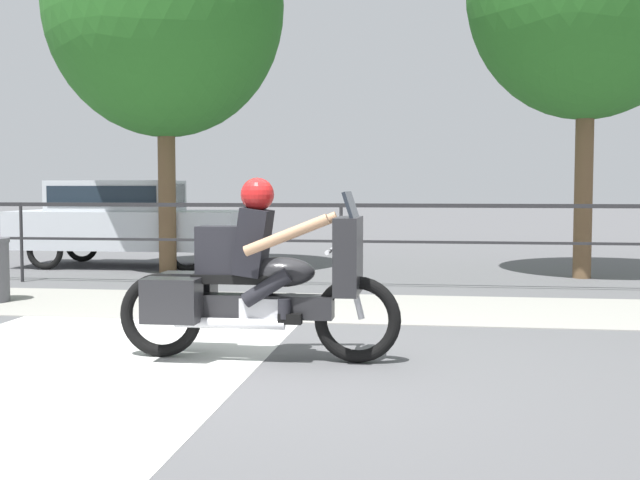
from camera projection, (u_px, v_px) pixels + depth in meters
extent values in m
plane|color=#565659|center=(269.00, 368.00, 6.69)|extent=(120.00, 120.00, 0.00)
cube|color=#99968E|center=(323.00, 307.00, 10.05)|extent=(44.00, 2.40, 0.01)
cube|color=silver|center=(63.00, 366.00, 6.73)|extent=(3.26, 6.00, 0.01)
cube|color=#232326|center=(341.00, 205.00, 11.95)|extent=(36.00, 0.04, 0.06)
cube|color=#232326|center=(341.00, 241.00, 11.99)|extent=(36.00, 0.03, 0.04)
cylinder|color=#232326|center=(21.00, 242.00, 12.69)|extent=(0.05, 0.05, 1.26)
cylinder|color=#232326|center=(341.00, 245.00, 11.99)|extent=(0.05, 0.05, 1.26)
torus|color=black|center=(357.00, 320.00, 6.86)|extent=(0.75, 0.11, 0.75)
torus|color=black|center=(161.00, 315.00, 7.10)|extent=(0.75, 0.11, 0.75)
cube|color=#232326|center=(257.00, 306.00, 6.97)|extent=(1.33, 0.22, 0.20)
cube|color=silver|center=(261.00, 312.00, 6.97)|extent=(0.34, 0.26, 0.26)
ellipsoid|color=#232326|center=(281.00, 272.00, 6.92)|extent=(0.60, 0.30, 0.26)
cube|color=black|center=(238.00, 278.00, 6.98)|extent=(0.77, 0.28, 0.08)
cube|color=#232326|center=(348.00, 256.00, 6.83)|extent=(0.20, 0.63, 0.66)
cube|color=#1E232B|center=(351.00, 205.00, 6.80)|extent=(0.10, 0.53, 0.24)
cylinder|color=silver|center=(332.00, 249.00, 6.85)|extent=(0.04, 0.70, 0.04)
cylinder|color=silver|center=(229.00, 323.00, 6.85)|extent=(0.96, 0.09, 0.09)
cube|color=#232326|center=(172.00, 300.00, 6.82)|extent=(0.48, 0.28, 0.38)
cube|color=#232326|center=(188.00, 293.00, 7.30)|extent=(0.48, 0.28, 0.38)
cylinder|color=silver|center=(354.00, 288.00, 6.84)|extent=(0.19, 0.06, 0.55)
cube|color=black|center=(253.00, 242.00, 6.94)|extent=(0.32, 0.36, 0.60)
sphere|color=tan|center=(257.00, 197.00, 6.91)|extent=(0.23, 0.23, 0.23)
sphere|color=#B21919|center=(257.00, 194.00, 6.91)|extent=(0.29, 0.29, 0.29)
cylinder|color=black|center=(267.00, 288.00, 6.80)|extent=(0.44, 0.13, 0.34)
cylinder|color=black|center=(284.00, 309.00, 6.79)|extent=(0.11, 0.11, 0.17)
cube|color=black|center=(290.00, 319.00, 6.79)|extent=(0.20, 0.10, 0.09)
cylinder|color=black|center=(274.00, 284.00, 7.09)|extent=(0.44, 0.13, 0.34)
cylinder|color=black|center=(290.00, 303.00, 7.08)|extent=(0.11, 0.11, 0.17)
cube|color=black|center=(296.00, 313.00, 7.08)|extent=(0.20, 0.10, 0.09)
cylinder|color=tan|center=(286.00, 235.00, 6.59)|extent=(0.72, 0.09, 0.36)
cylinder|color=tan|center=(298.00, 231.00, 7.18)|extent=(0.72, 0.09, 0.36)
cube|color=black|center=(220.00, 250.00, 6.99)|extent=(0.38, 0.24, 0.42)
cube|color=#B7BCC4|center=(131.00, 229.00, 15.13)|extent=(4.32, 1.68, 0.71)
cube|color=#B7BCC4|center=(117.00, 196.00, 15.13)|extent=(2.25, 1.48, 0.57)
cube|color=#19232D|center=(173.00, 196.00, 14.97)|extent=(0.04, 1.31, 0.45)
cube|color=#19232D|center=(117.00, 196.00, 15.13)|extent=(2.07, 1.52, 0.37)
torus|color=black|center=(187.00, 252.00, 14.21)|extent=(0.70, 0.11, 0.70)
torus|color=black|center=(211.00, 246.00, 15.74)|extent=(0.70, 0.11, 0.70)
torus|color=black|center=(45.00, 251.00, 14.57)|extent=(0.70, 0.11, 0.70)
torus|color=black|center=(82.00, 244.00, 16.11)|extent=(0.70, 0.11, 0.70)
cylinder|color=brown|center=(584.00, 183.00, 13.15)|extent=(0.29, 0.29, 3.14)
cylinder|color=brown|center=(167.00, 189.00, 14.02)|extent=(0.31, 0.31, 2.94)
ellipsoid|color=#286623|center=(165.00, 5.00, 13.81)|extent=(4.11, 4.11, 4.52)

